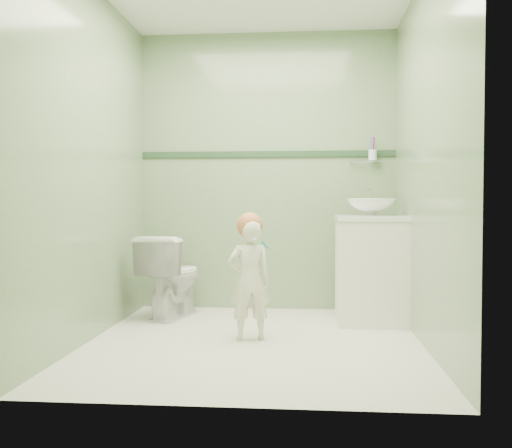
{
  "coord_description": "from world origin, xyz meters",
  "views": [
    {
      "loc": [
        0.34,
        -3.83,
        0.92
      ],
      "look_at": [
        0.0,
        0.15,
        0.78
      ],
      "focal_mm": 40.97,
      "sensor_mm": 36.0,
      "label": 1
    }
  ],
  "objects": [
    {
      "name": "cup_holder",
      "position": [
        0.89,
        1.18,
        1.33
      ],
      "size": [
        0.26,
        0.07,
        0.21
      ],
      "color": "silver",
      "rests_on": "room_shell"
    },
    {
      "name": "ground",
      "position": [
        0.0,
        0.0,
        0.0
      ],
      "size": [
        2.5,
        2.5,
        0.0
      ],
      "primitive_type": "plane",
      "color": "white",
      "rests_on": "ground"
    },
    {
      "name": "toilet",
      "position": [
        -0.74,
        0.8,
        0.33
      ],
      "size": [
        0.51,
        0.72,
        0.67
      ],
      "primitive_type": "imported",
      "rotation": [
        0.0,
        0.0,
        2.92
      ],
      "color": "white",
      "rests_on": "ground"
    },
    {
      "name": "toddler",
      "position": [
        -0.04,
        0.06,
        0.4
      ],
      "size": [
        0.34,
        0.27,
        0.81
      ],
      "primitive_type": "imported",
      "rotation": [
        0.0,
        0.0,
        3.42
      ],
      "color": "beige",
      "rests_on": "ground"
    },
    {
      "name": "hair_cap",
      "position": [
        -0.04,
        0.09,
        0.77
      ],
      "size": [
        0.18,
        0.18,
        0.18
      ],
      "primitive_type": "sphere",
      "color": "#C56E41",
      "rests_on": "toddler"
    },
    {
      "name": "counter",
      "position": [
        0.84,
        0.7,
        0.81
      ],
      "size": [
        0.54,
        0.52,
        0.04
      ],
      "primitive_type": "cube",
      "color": "white",
      "rests_on": "vanity"
    },
    {
      "name": "basin",
      "position": [
        0.84,
        0.7,
        0.89
      ],
      "size": [
        0.37,
        0.37,
        0.13
      ],
      "primitive_type": "imported",
      "color": "white",
      "rests_on": "counter"
    },
    {
      "name": "vanity",
      "position": [
        0.84,
        0.7,
        0.4
      ],
      "size": [
        0.52,
        0.5,
        0.8
      ],
      "primitive_type": "cube",
      "color": "white",
      "rests_on": "ground"
    },
    {
      "name": "faucet",
      "position": [
        0.84,
        0.89,
        0.97
      ],
      "size": [
        0.03,
        0.13,
        0.18
      ],
      "color": "silver",
      "rests_on": "counter"
    },
    {
      "name": "room_shell",
      "position": [
        0.0,
        0.0,
        1.2
      ],
      "size": [
        2.5,
        2.54,
        2.4
      ],
      "color": "gray",
      "rests_on": "ground"
    },
    {
      "name": "trim_stripe",
      "position": [
        0.0,
        1.24,
        1.35
      ],
      "size": [
        2.2,
        0.02,
        0.05
      ],
      "primitive_type": "cube",
      "color": "#27452A",
      "rests_on": "room_shell"
    },
    {
      "name": "teal_toothbrush",
      "position": [
        0.07,
        -0.04,
        0.65
      ],
      "size": [
        0.11,
        0.14,
        0.08
      ],
      "color": "#0A857F",
      "rests_on": "toddler"
    }
  ]
}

